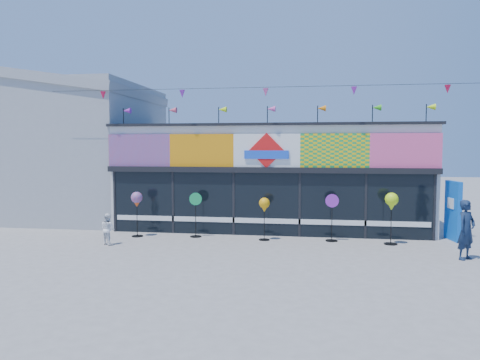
% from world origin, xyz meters
% --- Properties ---
extents(ground, '(80.00, 80.00, 0.00)m').
position_xyz_m(ground, '(0.00, 0.00, 0.00)').
color(ground, slate).
rests_on(ground, ground).
extents(kite_shop, '(16.00, 5.70, 5.31)m').
position_xyz_m(kite_shop, '(0.00, 5.94, 2.05)').
color(kite_shop, silver).
rests_on(kite_shop, ground).
extents(neighbour_building, '(8.18, 7.20, 6.87)m').
position_xyz_m(neighbour_building, '(-10.00, 7.00, 3.20)').
color(neighbour_building, '#9B9DA0').
rests_on(neighbour_building, ground).
extents(blue_sign, '(0.30, 1.04, 2.05)m').
position_xyz_m(blue_sign, '(6.45, 3.59, 1.03)').
color(blue_sign, blue).
rests_on(blue_sign, ground).
extents(spinner_0, '(0.41, 0.41, 1.62)m').
position_xyz_m(spinner_0, '(-4.59, 2.54, 1.30)').
color(spinner_0, black).
rests_on(spinner_0, ground).
extents(spinner_1, '(0.45, 0.41, 1.59)m').
position_xyz_m(spinner_1, '(-2.48, 2.79, 0.84)').
color(spinner_1, black).
rests_on(spinner_1, ground).
extents(spinner_2, '(0.38, 0.38, 1.48)m').
position_xyz_m(spinner_2, '(0.01, 2.59, 1.19)').
color(spinner_2, black).
rests_on(spinner_2, ground).
extents(spinner_3, '(0.46, 0.41, 1.62)m').
position_xyz_m(spinner_3, '(2.31, 2.76, 0.86)').
color(spinner_3, black).
rests_on(spinner_3, ground).
extents(spinner_4, '(0.44, 0.44, 1.72)m').
position_xyz_m(spinner_4, '(4.23, 2.52, 1.38)').
color(spinner_4, black).
rests_on(spinner_4, ground).
extents(adult_man, '(0.74, 0.72, 1.72)m').
position_xyz_m(adult_man, '(6.00, 0.67, 0.86)').
color(adult_man, '#13223D').
rests_on(adult_man, ground).
extents(child, '(0.58, 0.50, 1.04)m').
position_xyz_m(child, '(-5.03, 1.06, 0.52)').
color(child, white).
rests_on(child, ground).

